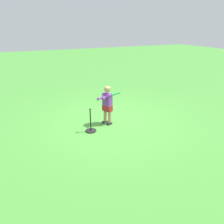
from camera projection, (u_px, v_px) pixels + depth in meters
ground_plane at (113, 120)px, 6.56m from camera, size 40.00×40.00×0.00m
child_batter at (108, 102)px, 6.12m from camera, size 0.64×0.32×1.08m
play_ball_far_right at (98, 98)px, 8.31m from camera, size 0.10×0.10×0.10m
batting_tee at (91, 128)px, 5.85m from camera, size 0.28×0.28×0.62m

